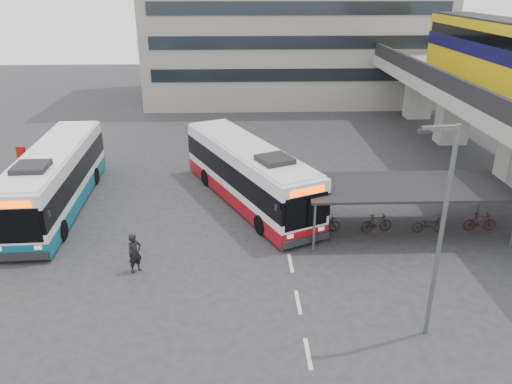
{
  "coord_description": "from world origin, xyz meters",
  "views": [
    {
      "loc": [
        0.21,
        -19.59,
        11.84
      ],
      "look_at": [
        1.05,
        3.67,
        2.0
      ],
      "focal_mm": 35.0,
      "sensor_mm": 36.0,
      "label": 1
    }
  ],
  "objects_px": {
    "bus_main": "(248,174)",
    "pedestrian": "(135,253)",
    "bus_teal": "(56,179)",
    "lamp_post": "(440,224)"
  },
  "relations": [
    {
      "from": "bus_main",
      "to": "bus_teal",
      "type": "distance_m",
      "value": 10.73
    },
    {
      "from": "pedestrian",
      "to": "lamp_post",
      "type": "height_order",
      "value": "lamp_post"
    },
    {
      "from": "bus_teal",
      "to": "pedestrian",
      "type": "xyz_separation_m",
      "value": [
        5.61,
        -7.02,
        -0.8
      ]
    },
    {
      "from": "bus_teal",
      "to": "lamp_post",
      "type": "bearing_deg",
      "value": -37.14
    },
    {
      "from": "bus_main",
      "to": "pedestrian",
      "type": "relative_size",
      "value": 6.76
    },
    {
      "from": "pedestrian",
      "to": "lamp_post",
      "type": "relative_size",
      "value": 0.23
    },
    {
      "from": "bus_main",
      "to": "bus_teal",
      "type": "xyz_separation_m",
      "value": [
        -10.73,
        -0.45,
        0.01
      ]
    },
    {
      "from": "pedestrian",
      "to": "lamp_post",
      "type": "bearing_deg",
      "value": -67.81
    },
    {
      "from": "pedestrian",
      "to": "bus_main",
      "type": "bearing_deg",
      "value": 10.21
    },
    {
      "from": "bus_main",
      "to": "bus_teal",
      "type": "bearing_deg",
      "value": 157.44
    }
  ]
}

